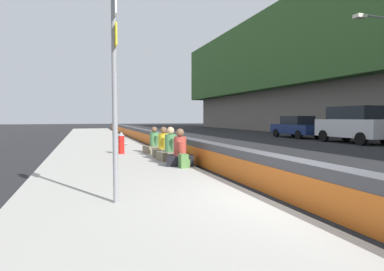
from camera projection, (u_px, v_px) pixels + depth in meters
ground_plane at (297, 207)px, 5.75m from camera, size 160.00×160.00×0.00m
sidewalk_strip at (149, 218)px, 4.90m from camera, size 80.00×4.40×0.14m
jersey_barrier at (297, 184)px, 5.72m from camera, size 76.00×0.45×0.85m
route_sign_post at (115, 81)px, 5.41m from camera, size 0.44×0.09×3.60m
fire_hydrant at (121, 143)px, 12.93m from camera, size 0.26×0.46×0.88m
seated_person_foreground at (180, 154)px, 9.83m from camera, size 0.88×0.96×1.12m
seated_person_middle at (171, 150)px, 10.95m from camera, size 0.79×0.89×1.14m
seated_person_rear at (164, 147)px, 11.95m from camera, size 0.77×0.87×1.11m
seated_person_far at (154, 145)px, 13.25m from camera, size 0.81×0.90×1.08m
backpack at (184, 161)px, 9.34m from camera, size 0.32×0.28×0.40m
parked_car_third at (354, 124)px, 20.03m from camera, size 4.83×2.12×2.28m
parked_car_fourth at (296, 127)px, 25.28m from camera, size 4.52×1.98×1.71m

